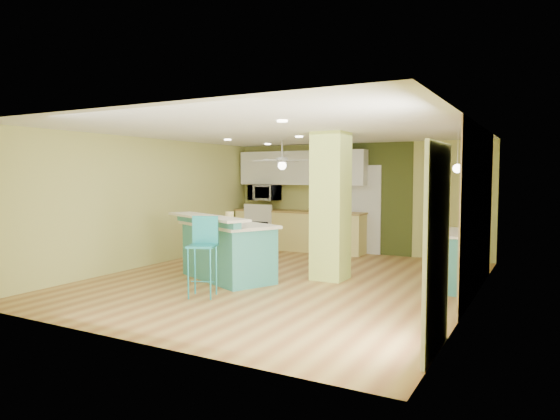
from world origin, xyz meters
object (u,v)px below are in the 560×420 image
at_px(peninsula, 227,249).
at_px(fruit_bowl, 314,210).
at_px(bar_stool, 204,243).
at_px(side_counter, 460,260).
at_px(canister, 229,217).

distance_m(peninsula, fruit_bowl, 3.57).
xyz_separation_m(bar_stool, fruit_bowl, (-0.38, 4.68, 0.19)).
bearing_deg(side_counter, bar_stool, -143.79).
xyz_separation_m(peninsula, bar_stool, (0.37, -1.13, 0.27)).
distance_m(peninsula, canister, 0.55).
bearing_deg(side_counter, fruit_bowl, 147.23).
bearing_deg(canister, fruit_bowl, 90.61).
height_order(bar_stool, canister, bar_stool).
bearing_deg(peninsula, side_counter, 43.65).
relative_size(fruit_bowl, canister, 1.34).
xyz_separation_m(peninsula, side_counter, (3.59, 1.23, -0.07)).
bearing_deg(canister, side_counter, 18.42).
relative_size(bar_stool, fruit_bowl, 4.50).
bearing_deg(bar_stool, peninsula, 86.78).
relative_size(peninsula, side_counter, 1.62).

